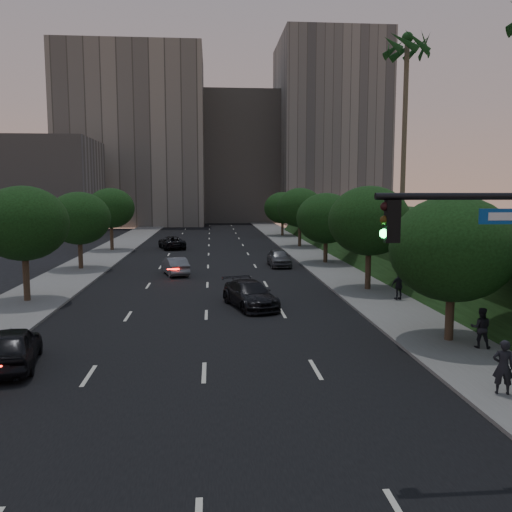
{
  "coord_description": "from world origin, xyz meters",
  "views": [
    {
      "loc": [
        0.31,
        -13.61,
        6.43
      ],
      "look_at": [
        2.23,
        9.67,
        3.6
      ],
      "focal_mm": 38.0,
      "sensor_mm": 36.0,
      "label": 1
    }
  ],
  "objects": [
    {
      "name": "tree_left_c",
      "position": [
        -10.3,
        31.0,
        4.21
      ],
      "size": [
        5.0,
        5.0,
        6.34
      ],
      "color": "#38281C",
      "rests_on": "ground"
    },
    {
      "name": "office_block_left",
      "position": [
        -14.0,
        92.0,
        16.0
      ],
      "size": [
        26.0,
        20.0,
        32.0
      ],
      "primitive_type": "cube",
      "color": "gray",
      "rests_on": "ground"
    },
    {
      "name": "office_block_right",
      "position": [
        24.0,
        96.0,
        18.0
      ],
      "size": [
        20.0,
        22.0,
        36.0
      ],
      "primitive_type": "cube",
      "color": "gray",
      "rests_on": "ground"
    },
    {
      "name": "embankment",
      "position": [
        22.0,
        28.0,
        2.0
      ],
      "size": [
        18.0,
        90.0,
        4.0
      ],
      "primitive_type": "cube",
      "color": "black",
      "rests_on": "ground"
    },
    {
      "name": "tree_right_e",
      "position": [
        10.3,
        62.0,
        4.02
      ],
      "size": [
        5.2,
        5.2,
        6.24
      ],
      "color": "#38281C",
      "rests_on": "ground"
    },
    {
      "name": "road_surface",
      "position": [
        0.0,
        30.0,
        0.01
      ],
      "size": [
        16.0,
        140.0,
        0.02
      ],
      "primitive_type": "cube",
      "color": "black",
      "rests_on": "ground"
    },
    {
      "name": "sedan_far_right",
      "position": [
        6.02,
        31.76,
        0.74
      ],
      "size": [
        1.87,
        4.4,
        1.48
      ],
      "primitive_type": "imported",
      "rotation": [
        0.0,
        0.0,
        0.03
      ],
      "color": "#4E4F54",
      "rests_on": "ground"
    },
    {
      "name": "ground",
      "position": [
        0.0,
        0.0,
        0.0
      ],
      "size": [
        160.0,
        160.0,
        0.0
      ],
      "primitive_type": "plane",
      "color": "black",
      "rests_on": "ground"
    },
    {
      "name": "sedan_mid_left",
      "position": [
        -2.49,
        27.79,
        0.69
      ],
      "size": [
        2.5,
        4.42,
        1.38
      ],
      "primitive_type": "imported",
      "rotation": [
        0.0,
        0.0,
        3.41
      ],
      "color": "slate",
      "rests_on": "ground"
    },
    {
      "name": "tree_right_b",
      "position": [
        10.3,
        20.0,
        4.52
      ],
      "size": [
        5.2,
        5.2,
        6.74
      ],
      "color": "#38281C",
      "rests_on": "ground"
    },
    {
      "name": "sidewalk_left",
      "position": [
        -10.25,
        30.0,
        0.07
      ],
      "size": [
        4.5,
        140.0,
        0.15
      ],
      "primitive_type": "cube",
      "color": "slate",
      "rests_on": "ground"
    },
    {
      "name": "sedan_far_left",
      "position": [
        -4.08,
        46.67,
        0.71
      ],
      "size": [
        3.6,
        5.54,
        1.42
      ],
      "primitive_type": "imported",
      "rotation": [
        0.0,
        0.0,
        3.41
      ],
      "color": "black",
      "rests_on": "ground"
    },
    {
      "name": "pedestrian_c",
      "position": [
        11.09,
        16.45,
        0.97
      ],
      "size": [
        1.02,
        0.58,
        1.64
      ],
      "primitive_type": "imported",
      "rotation": [
        0.0,
        0.0,
        3.34
      ],
      "color": "black",
      "rests_on": "sidewalk_right"
    },
    {
      "name": "tree_left_b",
      "position": [
        -10.3,
        18.0,
        4.58
      ],
      "size": [
        5.0,
        5.0,
        6.71
      ],
      "color": "#38281C",
      "rests_on": "ground"
    },
    {
      "name": "tree_right_a",
      "position": [
        10.3,
        8.0,
        4.02
      ],
      "size": [
        5.2,
        5.2,
        6.24
      ],
      "color": "#38281C",
      "rests_on": "ground"
    },
    {
      "name": "pedestrian_a",
      "position": [
        9.27,
        1.91,
        1.01
      ],
      "size": [
        0.73,
        0.59,
        1.72
      ],
      "primitive_type": "imported",
      "rotation": [
        0.0,
        0.0,
        2.81
      ],
      "color": "black",
      "rests_on": "sidewalk_right"
    },
    {
      "name": "parapet_wall",
      "position": [
        13.5,
        28.0,
        4.35
      ],
      "size": [
        0.35,
        90.0,
        0.7
      ],
      "primitive_type": "cube",
      "color": "slate",
      "rests_on": "embankment"
    },
    {
      "name": "sidewalk_right",
      "position": [
        10.25,
        30.0,
        0.07
      ],
      "size": [
        4.5,
        140.0,
        0.15
      ],
      "primitive_type": "cube",
      "color": "slate",
      "rests_on": "ground"
    },
    {
      "name": "tree_left_d",
      "position": [
        -10.3,
        45.0,
        4.58
      ],
      "size": [
        5.0,
        5.0,
        6.71
      ],
      "color": "#38281C",
      "rests_on": "ground"
    },
    {
      "name": "tree_right_d",
      "position": [
        10.3,
        47.0,
        4.52
      ],
      "size": [
        5.2,
        5.2,
        6.74
      ],
      "color": "#38281C",
      "rests_on": "ground"
    },
    {
      "name": "office_block_filler",
      "position": [
        -26.0,
        70.0,
        7.0
      ],
      "size": [
        18.0,
        16.0,
        14.0
      ],
      "primitive_type": "cube",
      "color": "gray",
      "rests_on": "ground"
    },
    {
      "name": "sedan_near_left",
      "position": [
        -7.0,
        6.2,
        0.77
      ],
      "size": [
        2.63,
        4.76,
        1.53
      ],
      "primitive_type": "imported",
      "rotation": [
        0.0,
        0.0,
        3.33
      ],
      "color": "black",
      "rests_on": "ground"
    },
    {
      "name": "palm_far",
      "position": [
        16.0,
        30.0,
        17.64
      ],
      "size": [
        3.2,
        3.2,
        15.5
      ],
      "color": "#4C4233",
      "rests_on": "embankment"
    },
    {
      "name": "sedan_near_right",
      "position": [
        2.4,
        15.73,
        0.72
      ],
      "size": [
        3.34,
        5.36,
        1.45
      ],
      "primitive_type": "imported",
      "rotation": [
        0.0,
        0.0,
        0.28
      ],
      "color": "black",
      "rests_on": "ground"
    },
    {
      "name": "office_block_mid",
      "position": [
        6.0,
        102.0,
        13.0
      ],
      "size": [
        22.0,
        18.0,
        26.0
      ],
      "primitive_type": "cube",
      "color": "gray",
      "rests_on": "ground"
    },
    {
      "name": "pedestrian_b",
      "position": [
        11.04,
        6.75,
        0.97
      ],
      "size": [
        0.97,
        0.88,
        1.64
      ],
      "primitive_type": "imported",
      "rotation": [
        0.0,
        0.0,
        2.74
      ],
      "color": "black",
      "rests_on": "sidewalk_right"
    },
    {
      "name": "tree_right_c",
      "position": [
        10.3,
        33.0,
        4.02
      ],
      "size": [
        5.2,
        5.2,
        6.24
      ],
      "color": "#38281C",
      "rests_on": "ground"
    }
  ]
}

